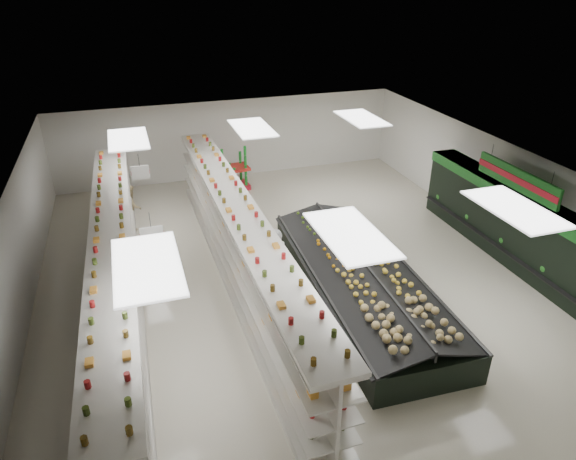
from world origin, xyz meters
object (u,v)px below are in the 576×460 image
object	(u,v)px
soda_endcap	(232,170)
gondola_left	(118,279)
produce_island	(361,279)
gondola_center	(239,247)
shopper_background	(132,206)
shopper_main	(276,260)

from	to	relation	value
soda_endcap	gondola_left	bearing A→B (deg)	-121.65
produce_island	soda_endcap	bearing A→B (deg)	101.14
gondola_left	gondola_center	size ratio (longest dim) A/B	0.98
produce_island	shopper_background	world-z (taller)	shopper_background
shopper_main	soda_endcap	bearing A→B (deg)	-85.55
gondola_center	produce_island	distance (m)	3.42
gondola_left	produce_island	size ratio (longest dim) A/B	1.71
gondola_left	gondola_center	bearing A→B (deg)	11.09
gondola_left	shopper_main	bearing A→B (deg)	-0.84
gondola_center	shopper_background	distance (m)	5.20
produce_island	gondola_left	bearing A→B (deg)	169.40
gondola_center	produce_island	size ratio (longest dim) A/B	1.75
shopper_background	shopper_main	bearing A→B (deg)	-151.14
gondola_left	soda_endcap	size ratio (longest dim) A/B	8.07
gondola_center	shopper_main	size ratio (longest dim) A/B	7.30
gondola_left	shopper_main	size ratio (longest dim) A/B	7.16
gondola_center	soda_endcap	bearing A→B (deg)	78.69
produce_island	soda_endcap	distance (m)	8.59
produce_island	shopper_background	distance (m)	8.33
gondola_center	soda_endcap	distance (m)	6.81
soda_endcap	shopper_main	world-z (taller)	shopper_main
gondola_left	gondola_center	world-z (taller)	gondola_center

